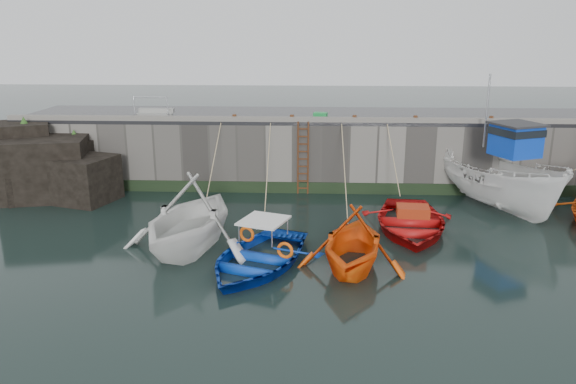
{
  "coord_description": "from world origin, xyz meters",
  "views": [
    {
      "loc": [
        -1.56,
        -13.92,
        6.97
      ],
      "look_at": [
        -2.47,
        5.98,
        1.2
      ],
      "focal_mm": 35.0,
      "sensor_mm": 36.0,
      "label": 1
    }
  ],
  "objects_px": {
    "bollard_a": "(234,118)",
    "boat_near_navy": "(409,229)",
    "boat_near_white": "(191,248)",
    "bollard_c": "(355,118)",
    "boat_far_white": "(501,181)",
    "fish_crate": "(320,115)",
    "bollard_d": "(415,119)",
    "bollard_b": "(292,118)",
    "bollard_e": "(491,119)",
    "boat_near_blacktrim": "(352,267)",
    "boat_near_blue": "(257,265)",
    "ladder": "(303,158)"
  },
  "relations": [
    {
      "from": "boat_near_navy",
      "to": "boat_near_blacktrim",
      "type": "bearing_deg",
      "value": -118.71
    },
    {
      "from": "boat_near_blue",
      "to": "bollard_e",
      "type": "xyz_separation_m",
      "value": [
        9.24,
        8.28,
        3.3
      ]
    },
    {
      "from": "boat_near_blacktrim",
      "to": "bollard_d",
      "type": "xyz_separation_m",
      "value": [
        3.13,
        8.25,
        3.3
      ]
    },
    {
      "from": "boat_near_navy",
      "to": "bollard_b",
      "type": "bearing_deg",
      "value": 137.97
    },
    {
      "from": "boat_near_navy",
      "to": "bollard_b",
      "type": "xyz_separation_m",
      "value": [
        -4.47,
        4.78,
        3.3
      ]
    },
    {
      "from": "boat_near_blue",
      "to": "bollard_d",
      "type": "height_order",
      "value": "bollard_d"
    },
    {
      "from": "boat_far_white",
      "to": "bollard_e",
      "type": "height_order",
      "value": "boat_far_white"
    },
    {
      "from": "ladder",
      "to": "bollard_e",
      "type": "height_order",
      "value": "bollard_e"
    },
    {
      "from": "boat_near_blue",
      "to": "boat_near_white",
      "type": "bearing_deg",
      "value": 171.76
    },
    {
      "from": "ladder",
      "to": "bollard_b",
      "type": "distance_m",
      "value": 1.81
    },
    {
      "from": "boat_near_blue",
      "to": "bollard_d",
      "type": "relative_size",
      "value": 17.52
    },
    {
      "from": "boat_near_white",
      "to": "bollard_d",
      "type": "relative_size",
      "value": 19.08
    },
    {
      "from": "bollard_a",
      "to": "bollard_d",
      "type": "relative_size",
      "value": 1.0
    },
    {
      "from": "bollard_e",
      "to": "fish_crate",
      "type": "bearing_deg",
      "value": 173.15
    },
    {
      "from": "bollard_b",
      "to": "bollard_e",
      "type": "height_order",
      "value": "same"
    },
    {
      "from": "boat_near_blue",
      "to": "boat_near_blacktrim",
      "type": "relative_size",
      "value": 1.17
    },
    {
      "from": "boat_near_white",
      "to": "boat_near_blue",
      "type": "bearing_deg",
      "value": -15.75
    },
    {
      "from": "boat_near_blacktrim",
      "to": "bollard_c",
      "type": "relative_size",
      "value": 14.95
    },
    {
      "from": "ladder",
      "to": "bollard_d",
      "type": "height_order",
      "value": "bollard_d"
    },
    {
      "from": "bollard_b",
      "to": "bollard_e",
      "type": "bearing_deg",
      "value": 0.0
    },
    {
      "from": "boat_far_white",
      "to": "fish_crate",
      "type": "height_order",
      "value": "boat_far_white"
    },
    {
      "from": "ladder",
      "to": "bollard_e",
      "type": "relative_size",
      "value": 11.43
    },
    {
      "from": "bollard_d",
      "to": "ladder",
      "type": "bearing_deg",
      "value": -176.0
    },
    {
      "from": "boat_near_blue",
      "to": "bollard_c",
      "type": "xyz_separation_m",
      "value": [
        3.44,
        8.28,
        3.3
      ]
    },
    {
      "from": "boat_near_navy",
      "to": "boat_far_white",
      "type": "bearing_deg",
      "value": 39.55
    },
    {
      "from": "bollard_c",
      "to": "bollard_d",
      "type": "relative_size",
      "value": 1.0
    },
    {
      "from": "boat_near_navy",
      "to": "boat_far_white",
      "type": "distance_m",
      "value": 5.03
    },
    {
      "from": "bollard_e",
      "to": "boat_near_navy",
      "type": "bearing_deg",
      "value": -130.1
    },
    {
      "from": "bollard_a",
      "to": "boat_near_navy",
      "type": "bearing_deg",
      "value": -34.43
    },
    {
      "from": "boat_near_blacktrim",
      "to": "boat_far_white",
      "type": "relative_size",
      "value": 0.58
    },
    {
      "from": "boat_near_blacktrim",
      "to": "bollard_d",
      "type": "height_order",
      "value": "bollard_d"
    },
    {
      "from": "boat_near_blue",
      "to": "bollard_a",
      "type": "bearing_deg",
      "value": 122.14
    },
    {
      "from": "ladder",
      "to": "fish_crate",
      "type": "height_order",
      "value": "fish_crate"
    },
    {
      "from": "boat_near_navy",
      "to": "bollard_b",
      "type": "distance_m",
      "value": 7.33
    },
    {
      "from": "boat_near_white",
      "to": "bollard_e",
      "type": "height_order",
      "value": "bollard_e"
    },
    {
      "from": "boat_near_white",
      "to": "bollard_d",
      "type": "bearing_deg",
      "value": 52.52
    },
    {
      "from": "boat_far_white",
      "to": "bollard_d",
      "type": "distance_m",
      "value": 4.37
    },
    {
      "from": "boat_far_white",
      "to": "bollard_e",
      "type": "xyz_separation_m",
      "value": [
        -0.01,
        1.99,
        2.2
      ]
    },
    {
      "from": "boat_near_navy",
      "to": "bollard_b",
      "type": "height_order",
      "value": "bollard_b"
    },
    {
      "from": "boat_near_blacktrim",
      "to": "boat_near_navy",
      "type": "height_order",
      "value": "boat_near_blacktrim"
    },
    {
      "from": "boat_near_navy",
      "to": "bollard_a",
      "type": "height_order",
      "value": "bollard_a"
    },
    {
      "from": "boat_near_blacktrim",
      "to": "bollard_c",
      "type": "xyz_separation_m",
      "value": [
        0.53,
        8.25,
        3.3
      ]
    },
    {
      "from": "boat_near_blacktrim",
      "to": "fish_crate",
      "type": "distance_m",
      "value": 9.74
    },
    {
      "from": "fish_crate",
      "to": "bollard_a",
      "type": "xyz_separation_m",
      "value": [
        -3.74,
        -0.87,
        0.01
      ]
    },
    {
      "from": "boat_far_white",
      "to": "bollard_d",
      "type": "xyz_separation_m",
      "value": [
        -3.21,
        1.99,
        2.2
      ]
    },
    {
      "from": "bollard_c",
      "to": "boat_far_white",
      "type": "bearing_deg",
      "value": -18.92
    },
    {
      "from": "ladder",
      "to": "bollard_a",
      "type": "height_order",
      "value": "bollard_a"
    },
    {
      "from": "boat_near_white",
      "to": "boat_near_navy",
      "type": "xyz_separation_m",
      "value": [
        7.56,
        2.23,
        0.0
      ]
    },
    {
      "from": "ladder",
      "to": "boat_near_blacktrim",
      "type": "height_order",
      "value": "ladder"
    },
    {
      "from": "boat_near_white",
      "to": "bollard_a",
      "type": "height_order",
      "value": "bollard_a"
    }
  ]
}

